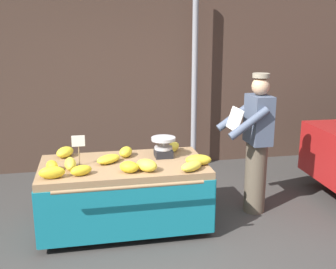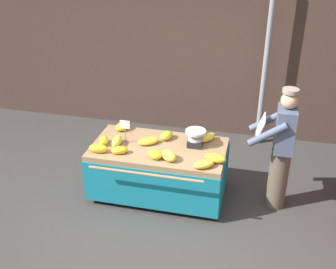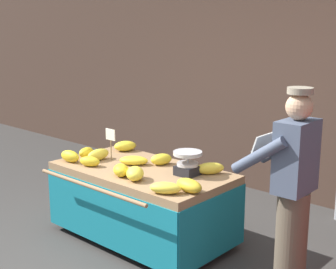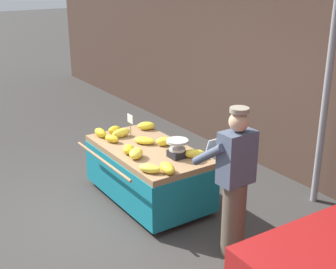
% 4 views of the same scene
% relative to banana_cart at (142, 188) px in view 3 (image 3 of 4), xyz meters
% --- Properties ---
extents(back_wall, '(16.00, 0.24, 3.70)m').
position_rel_banana_cart_xyz_m(back_wall, '(0.18, 2.26, 1.29)').
color(back_wall, '#473328').
rests_on(back_wall, ground).
extents(banana_cart, '(1.85, 1.19, 0.77)m').
position_rel_banana_cart_xyz_m(banana_cart, '(0.00, 0.00, 0.00)').
color(banana_cart, '#93704C').
rests_on(banana_cart, ground).
extents(weighing_scale, '(0.28, 0.28, 0.23)m').
position_rel_banana_cart_xyz_m(weighing_scale, '(0.48, 0.15, 0.33)').
color(weighing_scale, black).
rests_on(weighing_scale, banana_cart).
extents(price_sign, '(0.14, 0.01, 0.34)m').
position_rel_banana_cart_xyz_m(price_sign, '(-0.47, 0.01, 0.46)').
color(price_sign, '#997A51').
rests_on(price_sign, banana_cart).
extents(banana_bunch_0, '(0.29, 0.29, 0.13)m').
position_rel_banana_cart_xyz_m(banana_bunch_0, '(0.22, -0.30, 0.27)').
color(banana_bunch_0, yellow).
rests_on(banana_bunch_0, banana_cart).
extents(banana_bunch_1, '(0.30, 0.26, 0.10)m').
position_rel_banana_cart_xyz_m(banana_bunch_1, '(0.68, -0.39, 0.26)').
color(banana_bunch_1, yellow).
rests_on(banana_bunch_1, banana_cart).
extents(banana_bunch_2, '(0.30, 0.19, 0.12)m').
position_rel_banana_cart_xyz_m(banana_bunch_2, '(0.80, -0.22, 0.27)').
color(banana_bunch_2, gold).
rests_on(banana_bunch_2, banana_cart).
extents(banana_bunch_3, '(0.13, 0.29, 0.12)m').
position_rel_banana_cart_xyz_m(banana_bunch_3, '(-0.57, -0.09, 0.27)').
color(banana_bunch_3, yellow).
rests_on(banana_bunch_3, banana_cart).
extents(banana_bunch_4, '(0.26, 0.29, 0.12)m').
position_rel_banana_cart_xyz_m(banana_bunch_4, '(0.62, 0.31, 0.27)').
color(banana_bunch_4, yellow).
rests_on(banana_bunch_4, banana_cart).
extents(banana_bunch_5, '(0.22, 0.27, 0.12)m').
position_rel_banana_cart_xyz_m(banana_bunch_5, '(0.05, 0.24, 0.27)').
color(banana_bunch_5, yellow).
rests_on(banana_bunch_5, banana_cart).
extents(banana_bunch_6, '(0.27, 0.30, 0.12)m').
position_rel_banana_cart_xyz_m(banana_bunch_6, '(-0.64, 0.37, 0.27)').
color(banana_bunch_6, yellow).
rests_on(banana_bunch_6, banana_cart).
extents(banana_bunch_7, '(0.26, 0.13, 0.13)m').
position_rel_banana_cart_xyz_m(banana_bunch_7, '(-0.74, -0.33, 0.27)').
color(banana_bunch_7, gold).
rests_on(banana_bunch_7, banana_cart).
extents(banana_bunch_8, '(0.25, 0.23, 0.12)m').
position_rel_banana_cart_xyz_m(banana_bunch_8, '(0.03, -0.31, 0.27)').
color(banana_bunch_8, gold).
rests_on(banana_bunch_8, banana_cart).
extents(banana_bunch_9, '(0.25, 0.19, 0.11)m').
position_rel_banana_cart_xyz_m(banana_bunch_9, '(-0.45, -0.30, 0.26)').
color(banana_bunch_9, gold).
rests_on(banana_bunch_9, banana_cart).
extents(banana_bunch_10, '(0.16, 0.22, 0.11)m').
position_rel_banana_cart_xyz_m(banana_bunch_10, '(-0.75, -0.10, 0.26)').
color(banana_bunch_10, gold).
rests_on(banana_bunch_10, banana_cart).
extents(banana_bunch_11, '(0.33, 0.30, 0.09)m').
position_rel_banana_cart_xyz_m(banana_bunch_11, '(-0.16, 0.04, 0.25)').
color(banana_bunch_11, yellow).
rests_on(banana_bunch_11, banana_cart).
extents(vendor_person, '(0.58, 0.52, 1.71)m').
position_rel_banana_cart_xyz_m(vendor_person, '(1.61, 0.11, 0.32)').
color(vendor_person, brown).
rests_on(vendor_person, ground).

